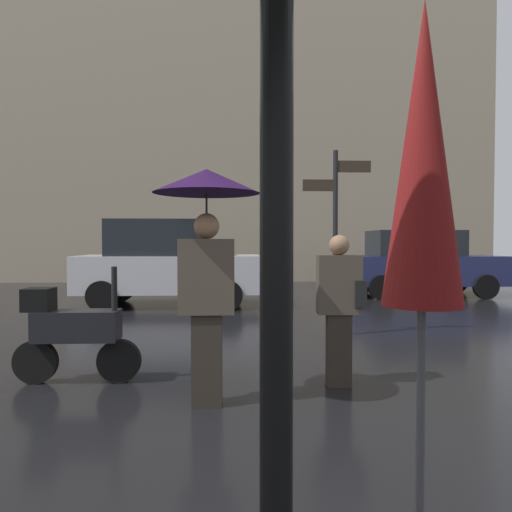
{
  "coord_description": "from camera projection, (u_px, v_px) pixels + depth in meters",
  "views": [
    {
      "loc": [
        0.05,
        -2.18,
        1.49
      ],
      "look_at": [
        0.33,
        4.73,
        1.29
      ],
      "focal_mm": 32.76,
      "sensor_mm": 36.0,
      "label": 1
    }
  ],
  "objects": [
    {
      "name": "folded_patio_umbrella_far",
      "position": [
        423.0,
        194.0,
        1.94
      ],
      "size": [
        0.51,
        0.51,
        2.5
      ],
      "color": "black",
      "rests_on": "ground"
    },
    {
      "name": "building_block",
      "position": [
        236.0,
        58.0,
        18.89
      ],
      "size": [
        19.79,
        3.2,
        17.91
      ],
      "primitive_type": "cube",
      "color": "gray",
      "rests_on": "ground"
    },
    {
      "name": "parked_car_right",
      "position": [
        168.0,
        263.0,
        10.96
      ],
      "size": [
        4.19,
        1.89,
        2.01
      ],
      "rotation": [
        0.0,
        0.0,
        0.29
      ],
      "color": "silver",
      "rests_on": "ground"
    },
    {
      "name": "street_signpost",
      "position": [
        336.0,
        224.0,
        7.39
      ],
      "size": [
        1.08,
        0.08,
        2.94
      ],
      "color": "black",
      "rests_on": "ground"
    },
    {
      "name": "pedestrian_with_bag",
      "position": [
        340.0,
        300.0,
        4.82
      ],
      "size": [
        0.49,
        0.24,
        1.57
      ],
      "rotation": [
        0.0,
        0.0,
        2.09
      ],
      "color": "#2A241E",
      "rests_on": "ground"
    },
    {
      "name": "pedestrian_with_umbrella",
      "position": [
        207.0,
        226.0,
        4.22
      ],
      "size": [
        0.97,
        0.97,
        2.15
      ],
      "rotation": [
        0.0,
        0.0,
        4.94
      ],
      "color": "#2A241E",
      "rests_on": "ground"
    },
    {
      "name": "parked_car_left",
      "position": [
        419.0,
        263.0,
        12.98
      ],
      "size": [
        4.29,
        1.83,
        1.82
      ],
      "rotation": [
        0.0,
        0.0,
        0.29
      ],
      "color": "#1E234C",
      "rests_on": "ground"
    },
    {
      "name": "parked_scooter",
      "position": [
        73.0,
        331.0,
        4.93
      ],
      "size": [
        1.33,
        0.32,
        1.23
      ],
      "rotation": [
        0.0,
        0.0,
        0.34
      ],
      "color": "black",
      "rests_on": "ground"
    }
  ]
}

